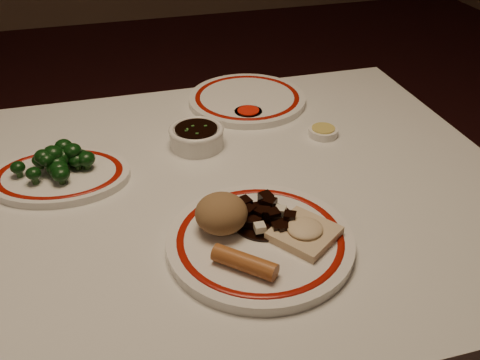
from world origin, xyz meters
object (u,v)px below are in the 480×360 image
soy_bowl (197,137)px  broccoli_plate (60,176)px  broccoli_pile (60,160)px  rice_mound (221,213)px  dining_table (199,229)px  spring_roll (245,262)px  stirfry_heap (264,216)px  fried_wonton (305,232)px  main_plate (260,241)px

soy_bowl → broccoli_plate: bearing=-168.5°
broccoli_pile → soy_bowl: 0.28m
soy_bowl → rice_mound: bearing=-94.0°
dining_table → spring_roll: spring_roll is taller
dining_table → broccoli_plate: bearing=157.1°
stirfry_heap → rice_mound: bearing=177.9°
spring_roll → soy_bowl: (0.01, 0.40, -0.01)m
fried_wonton → soy_bowl: bearing=105.7°
main_plate → rice_mound: rice_mound is taller
main_plate → fried_wonton: size_ratio=2.82×
spring_roll → soy_bowl: spring_roll is taller
main_plate → broccoli_pile: (-0.30, 0.29, 0.03)m
main_plate → stirfry_heap: 0.04m
spring_roll → stirfry_heap: (0.06, 0.10, -0.00)m
rice_mound → broccoli_plate: (-0.26, 0.24, -0.04)m
main_plate → soy_bowl: 0.34m
main_plate → fried_wonton: fried_wonton is taller
fried_wonton → stirfry_heap: (-0.05, 0.05, 0.00)m
spring_roll → broccoli_pile: size_ratio=0.65×
fried_wonton → main_plate: bearing=165.5°
fried_wonton → soy_bowl: 0.37m
dining_table → broccoli_plate: broccoli_plate is taller
stirfry_heap → broccoli_pile: bearing=141.6°
main_plate → broccoli_plate: main_plate is taller
soy_bowl → spring_roll: bearing=-91.6°
fried_wonton → stirfry_heap: bearing=133.3°
fried_wonton → soy_bowl: fried_wonton is taller
stirfry_heap → dining_table: bearing=119.7°
rice_mound → stirfry_heap: size_ratio=0.81×
rice_mound → stirfry_heap: bearing=-2.1°
broccoli_plate → stirfry_heap: bearing=-37.2°
dining_table → broccoli_pile: size_ratio=7.80×
dining_table → main_plate: (0.07, -0.18, 0.10)m
spring_roll → fried_wonton: size_ratio=0.79×
broccoli_plate → broccoli_pile: 0.03m
dining_table → broccoli_plate: (-0.24, 0.10, 0.10)m
dining_table → spring_roll: bearing=-85.0°
soy_bowl → main_plate: bearing=-84.5°
spring_roll → broccoli_plate: (-0.26, 0.35, -0.02)m
spring_roll → broccoli_pile: 0.44m
spring_roll → fried_wonton: bearing=-25.0°
main_plate → broccoli_pile: size_ratio=2.33×
spring_roll → broccoli_plate: bearing=80.3°
broccoli_plate → soy_bowl: (0.28, 0.06, 0.01)m
stirfry_heap → broccoli_pile: broccoli_pile is taller
stirfry_heap → broccoli_plate: (-0.33, 0.25, -0.02)m
rice_mound → broccoli_plate: bearing=136.2°
broccoli_plate → broccoli_pile: broccoli_pile is taller
dining_table → main_plate: size_ratio=3.35×
broccoli_pile → soy_bowl: (0.27, 0.05, -0.02)m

